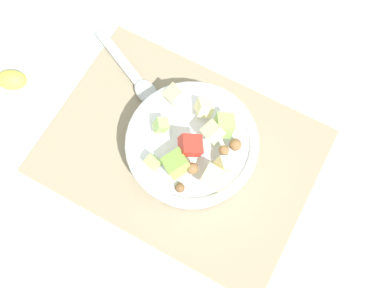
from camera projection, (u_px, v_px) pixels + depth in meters
The scene contains 4 objects.
ground_plane at pixel (181, 151), 0.81m from camera, with size 2.40×2.40×0.00m, color silver.
placemat at pixel (181, 151), 0.81m from camera, with size 0.46×0.33×0.01m, color gray.
salad_bowl at pixel (192, 146), 0.77m from camera, with size 0.22×0.22×0.11m.
serving_spoon at pixel (136, 78), 0.84m from camera, with size 0.18×0.10×0.01m.
Camera 1 is at (-0.14, 0.22, 0.76)m, focal length 43.08 mm.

